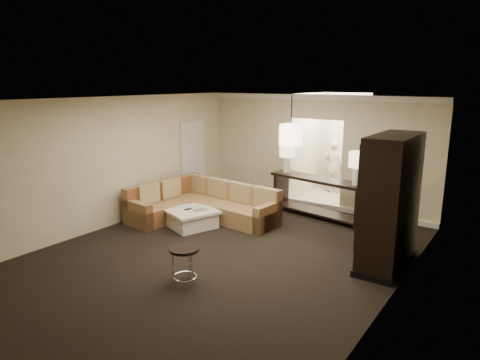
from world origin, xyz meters
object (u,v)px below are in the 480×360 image
Objects in this scene: armoire at (390,205)px; drink_table at (184,258)px; coffee_table at (191,218)px; sectional_sofa at (202,205)px; person at (333,164)px; console_table at (319,194)px.

armoire reaches higher than drink_table.
armoire reaches higher than coffee_table.
sectional_sofa is at bearing 124.97° from drink_table.
person is at bearing 93.06° from drink_table.
person is (-0.36, 6.68, 0.41)m from drink_table.
sectional_sofa is 1.31× the size of armoire.
console_table reaches higher than coffee_table.
armoire is (4.08, 0.40, 0.89)m from coffee_table.
console_table is 2.50m from person.
console_table is 1.10× the size of armoire.
console_table is 1.50× the size of person.
coffee_table is 4.19m from armoire.
person is (-2.75, 4.20, -0.26)m from armoire.
person reaches higher than console_table.
sectional_sofa is 3.25m from drink_table.
console_table is 4.26× the size of drink_table.
sectional_sofa is 1.79× the size of person.
sectional_sofa is 4.32m from armoire.
coffee_table is 2.69m from drink_table.
sectional_sofa is at bearing 62.91° from person.
console_table is at bearing 41.54° from sectional_sofa.
sectional_sofa is 2.38× the size of coffee_table.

